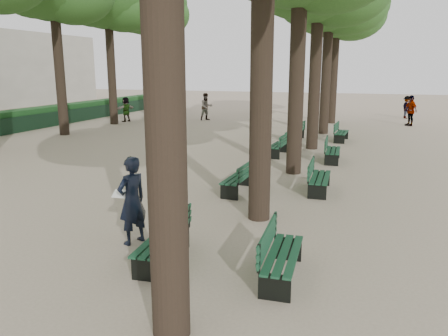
% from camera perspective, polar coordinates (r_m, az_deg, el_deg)
% --- Properties ---
extents(ground, '(120.00, 120.00, 0.00)m').
position_cam_1_polar(ground, '(8.69, -10.27, -11.72)').
color(ground, tan).
rests_on(ground, ground).
extents(tree_central_5, '(6.00, 6.00, 9.95)m').
position_cam_1_polar(tree_central_5, '(30.26, 14.62, 20.24)').
color(tree_central_5, '#33261C').
rests_on(tree_central_5, ground).
extents(tree_far_5, '(6.00, 6.00, 10.45)m').
position_cam_1_polar(tree_far_5, '(34.15, -10.15, 20.40)').
color(tree_far_5, '#33261C').
rests_on(tree_far_5, ground).
extents(bench_left_0, '(0.71, 1.84, 0.92)m').
position_cam_1_polar(bench_left_0, '(8.44, -8.04, -10.37)').
color(bench_left_0, black).
rests_on(bench_left_0, ground).
extents(bench_left_1, '(0.64, 1.82, 0.92)m').
position_cam_1_polar(bench_left_1, '(12.87, 1.88, -2.03)').
color(bench_left_1, black).
rests_on(bench_left_1, ground).
extents(bench_left_2, '(0.66, 1.83, 0.92)m').
position_cam_1_polar(bench_left_2, '(18.43, 7.08, 2.45)').
color(bench_left_2, black).
rests_on(bench_left_2, ground).
extents(bench_left_3, '(0.78, 1.85, 0.92)m').
position_cam_1_polar(bench_left_3, '(22.59, 9.25, 4.31)').
color(bench_left_3, black).
rests_on(bench_left_3, ground).
extents(bench_right_0, '(0.65, 1.82, 0.92)m').
position_cam_1_polar(bench_right_0, '(7.82, 7.59, -12.31)').
color(bench_right_0, black).
rests_on(bench_right_0, ground).
extents(bench_right_1, '(0.63, 1.82, 0.92)m').
position_cam_1_polar(bench_right_1, '(13.21, 12.36, -1.93)').
color(bench_right_1, black).
rests_on(bench_right_1, ground).
extents(bench_right_2, '(0.64, 1.82, 0.92)m').
position_cam_1_polar(bench_right_2, '(17.63, 13.99, 1.69)').
color(bench_right_2, black).
rests_on(bench_right_2, ground).
extents(bench_right_3, '(0.67, 1.83, 0.92)m').
position_cam_1_polar(bench_right_3, '(22.72, 15.07, 4.08)').
color(bench_right_3, black).
rests_on(bench_right_3, ground).
extents(man_with_map, '(0.75, 0.83, 1.86)m').
position_cam_1_polar(man_with_map, '(9.20, -11.92, -4.18)').
color(man_with_map, black).
rests_on(man_with_map, ground).
extents(pedestrian_a, '(0.92, 0.91, 1.88)m').
position_cam_1_polar(pedestrian_a, '(30.91, -2.32, 8.00)').
color(pedestrian_a, '#262628').
rests_on(pedestrian_a, ground).
extents(pedestrian_d, '(0.78, 0.99, 1.88)m').
position_cam_1_polar(pedestrian_d, '(35.50, 5.47, 8.59)').
color(pedestrian_d, '#262628').
rests_on(pedestrian_d, ground).
extents(pedestrian_c, '(0.93, 1.16, 1.93)m').
position_cam_1_polar(pedestrian_c, '(30.23, 23.17, 6.91)').
color(pedestrian_c, '#262628').
rests_on(pedestrian_c, ground).
extents(pedestrian_b, '(0.62, 1.10, 1.62)m').
position_cam_1_polar(pedestrian_b, '(34.67, 22.76, 7.33)').
color(pedestrian_b, '#262628').
rests_on(pedestrian_b, ground).
extents(pedestrian_e, '(0.85, 1.57, 1.67)m').
position_cam_1_polar(pedestrian_e, '(30.85, -12.69, 7.49)').
color(pedestrian_e, '#262628').
rests_on(pedestrian_e, ground).
extents(building_far, '(12.00, 16.00, 7.00)m').
position_cam_1_polar(building_far, '(52.17, -27.19, 11.44)').
color(building_far, '#B7B2A3').
rests_on(building_far, ground).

